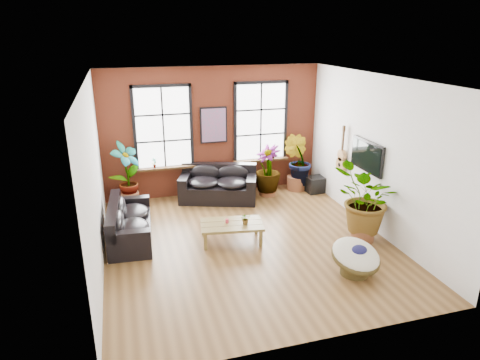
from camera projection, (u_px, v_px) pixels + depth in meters
The scene contains 19 objects.
room at pixel (246, 164), 8.86m from camera, with size 6.04×6.54×3.54m.
sofa_back at pixel (218, 185), 11.58m from camera, with size 2.25×1.60×0.93m.
sofa_left at pixel (128, 223), 9.37m from camera, with size 1.01×2.13×0.82m.
coffee_table at pixel (232, 225), 9.26m from camera, with size 1.43×0.95×0.51m.
papasan_chair at pixel (356, 257), 8.02m from camera, with size 1.16×1.17×0.70m.
poster at pixel (214, 125), 11.54m from camera, with size 0.74×0.06×0.98m.
tv_wall_unit at pixel (359, 157), 10.10m from camera, with size 0.13×1.86×1.20m.
media_box at pixel (316, 184), 12.17m from camera, with size 0.56×0.48×0.44m.
pot_back_left at pixel (129, 199), 11.17m from camera, with size 0.59×0.59×0.39m.
pot_back_right at pixel (296, 183), 12.38m from camera, with size 0.57×0.57×0.40m.
pot_right_wall at pixel (363, 232), 9.39m from camera, with size 0.62×0.62×0.38m.
pot_mid at pixel (267, 189), 11.97m from camera, with size 0.49×0.49×0.33m.
floor_plant_back_left at pixel (127, 172), 10.93m from camera, with size 0.84×0.57×1.59m, color #215817.
floor_plant_back_right at pixel (297, 161), 12.17m from camera, with size 0.78×0.63×1.43m, color #215817.
floor_plant_right_wall at pixel (366, 200), 9.16m from camera, with size 1.39×1.20×1.54m, color #215817.
floor_plant_mid at pixel (268, 169), 11.72m from camera, with size 0.72×0.72×1.29m, color #215817.
table_plant at pixel (246, 219), 9.19m from camera, with size 0.22×0.19×0.24m, color #215817.
sill_plant_left at pixel (154, 163), 11.37m from camera, with size 0.14×0.10×0.27m, color #215817.
sill_plant_right at pixel (273, 153), 12.24m from camera, with size 0.15×0.15×0.27m, color #215817.
Camera 1 is at (-2.46, -7.95, 4.39)m, focal length 32.00 mm.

